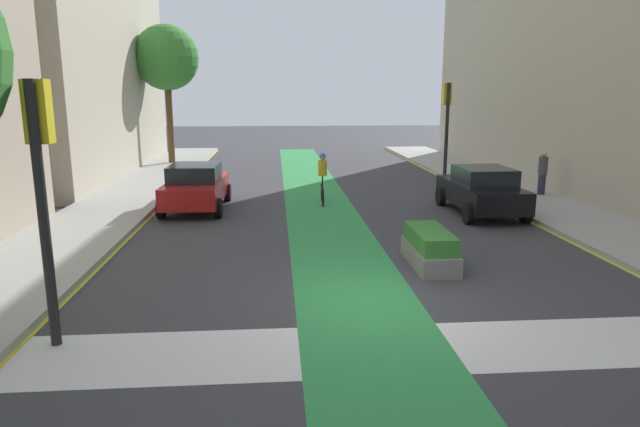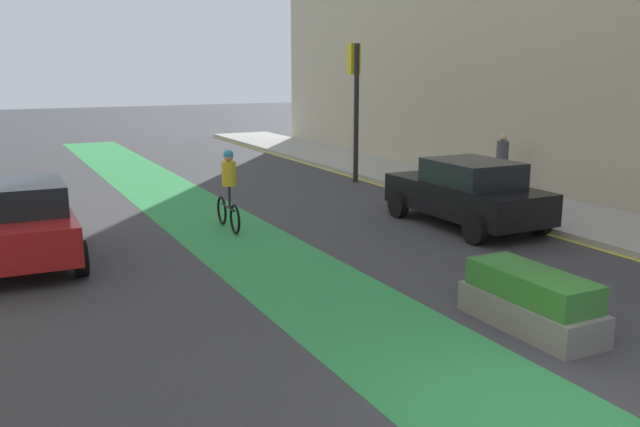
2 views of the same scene
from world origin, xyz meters
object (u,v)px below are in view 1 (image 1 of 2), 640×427
(pedestrian_sidewalk_right_a, at_px, (543,172))
(median_planter, at_px, (430,249))
(car_black_right_far, at_px, (481,190))
(street_tree_far, at_px, (166,58))
(traffic_signal_near_left, at_px, (41,162))
(car_red_left_far, at_px, (196,186))
(traffic_signal_far_right, at_px, (447,113))
(cyclist_in_lane, at_px, (322,177))

(pedestrian_sidewalk_right_a, bearing_deg, median_planter, -129.23)
(car_black_right_far, distance_m, street_tree_far, 19.43)
(traffic_signal_near_left, height_order, car_red_left_far, traffic_signal_near_left)
(traffic_signal_near_left, bearing_deg, car_red_left_far, 85.67)
(traffic_signal_near_left, xyz_separation_m, street_tree_far, (-2.26, 22.94, 2.87))
(traffic_signal_near_left, distance_m, pedestrian_sidewalk_right_a, 17.92)
(car_black_right_far, relative_size, street_tree_far, 0.57)
(pedestrian_sidewalk_right_a, distance_m, street_tree_far, 20.11)
(traffic_signal_far_right, relative_size, cyclist_in_lane, 2.36)
(pedestrian_sidewalk_right_a, bearing_deg, car_red_left_far, -175.21)
(traffic_signal_near_left, bearing_deg, median_planter, 26.43)
(traffic_signal_far_right, height_order, median_planter, traffic_signal_far_right)
(pedestrian_sidewalk_right_a, bearing_deg, traffic_signal_far_right, 121.77)
(car_black_right_far, height_order, cyclist_in_lane, cyclist_in_lane)
(traffic_signal_far_right, relative_size, car_black_right_far, 1.04)
(car_red_left_far, xyz_separation_m, street_tree_far, (-3.05, 12.49, 4.96))
(traffic_signal_far_right, bearing_deg, car_black_right_far, -96.60)
(traffic_signal_far_right, relative_size, pedestrian_sidewalk_right_a, 2.64)
(car_black_right_far, height_order, street_tree_far, street_tree_far)
(traffic_signal_near_left, relative_size, car_red_left_far, 0.97)
(street_tree_far, height_order, median_planter, street_tree_far)
(traffic_signal_far_right, bearing_deg, median_planter, -108.27)
(traffic_signal_near_left, bearing_deg, cyclist_in_lane, 64.94)
(traffic_signal_near_left, xyz_separation_m, median_planter, (7.05, 3.50, -2.49))
(pedestrian_sidewalk_right_a, xyz_separation_m, street_tree_far, (-15.85, 11.42, 4.77))
(car_black_right_far, xyz_separation_m, street_tree_far, (-12.53, 13.99, 4.96))
(car_black_right_far, xyz_separation_m, median_planter, (-3.23, -5.46, -0.40))
(car_black_right_far, relative_size, cyclist_in_lane, 2.26)
(pedestrian_sidewalk_right_a, bearing_deg, cyclist_in_lane, -177.16)
(car_red_left_far, xyz_separation_m, median_planter, (6.25, -6.95, -0.40))
(traffic_signal_near_left, distance_m, traffic_signal_far_right, 19.14)
(car_black_right_far, xyz_separation_m, cyclist_in_lane, (-5.08, 2.15, 0.17))
(traffic_signal_far_right, relative_size, median_planter, 2.00)
(cyclist_in_lane, bearing_deg, car_red_left_far, -171.51)
(car_black_right_far, distance_m, median_planter, 6.35)
(traffic_signal_far_right, height_order, car_red_left_far, traffic_signal_far_right)
(car_black_right_far, height_order, pedestrian_sidewalk_right_a, pedestrian_sidewalk_right_a)
(street_tree_far, relative_size, median_planter, 3.38)
(traffic_signal_far_right, distance_m, median_planter, 13.05)
(pedestrian_sidewalk_right_a, bearing_deg, traffic_signal_near_left, -139.71)
(cyclist_in_lane, height_order, street_tree_far, street_tree_far)
(traffic_signal_near_left, relative_size, traffic_signal_far_right, 0.94)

